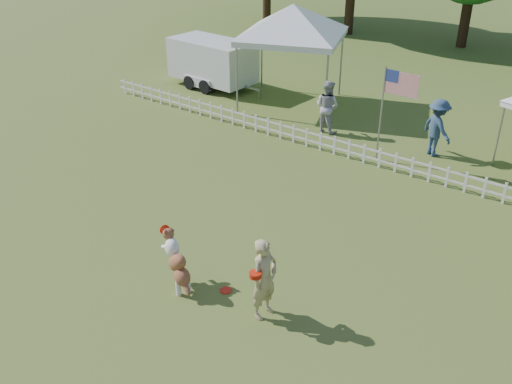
# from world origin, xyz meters

# --- Properties ---
(ground) EXTENTS (120.00, 120.00, 0.00)m
(ground) POSITION_xyz_m (0.00, 0.00, 0.00)
(ground) COLOR #37541A
(ground) RESTS_ON ground
(picket_fence) EXTENTS (22.00, 0.08, 0.60)m
(picket_fence) POSITION_xyz_m (0.00, 7.00, 0.30)
(picket_fence) COLOR silver
(picket_fence) RESTS_ON ground
(handler) EXTENTS (0.43, 0.62, 1.65)m
(handler) POSITION_xyz_m (1.50, -0.18, 0.82)
(handler) COLOR tan
(handler) RESTS_ON ground
(dog) EXTENTS (1.17, 0.80, 1.16)m
(dog) POSITION_xyz_m (-0.38, -0.56, 0.58)
(dog) COLOR brown
(dog) RESTS_ON ground
(frisbee_on_turf) EXTENTS (0.31, 0.31, 0.02)m
(frisbee_on_turf) POSITION_xyz_m (0.46, -0.08, 0.01)
(frisbee_on_turf) COLOR red
(frisbee_on_turf) RESTS_ON ground
(canopy_tent_left) EXTENTS (4.44, 4.44, 3.54)m
(canopy_tent_left) POSITION_xyz_m (-4.93, 10.00, 1.77)
(canopy_tent_left) COLOR silver
(canopy_tent_left) RESTS_ON ground
(cargo_trailer) EXTENTS (4.43, 2.11, 1.91)m
(cargo_trailer) POSITION_xyz_m (-8.64, 9.83, 0.96)
(cargo_trailer) COLOR silver
(cargo_trailer) RESTS_ON ground
(flag_pole) EXTENTS (1.09, 0.14, 2.82)m
(flag_pole) POSITION_xyz_m (-0.05, 7.44, 1.41)
(flag_pole) COLOR gray
(flag_pole) RESTS_ON ground
(spectator_a) EXTENTS (0.88, 0.70, 1.73)m
(spectator_a) POSITION_xyz_m (-2.43, 8.46, 0.87)
(spectator_a) COLOR #A4A3A9
(spectator_a) RESTS_ON ground
(spectator_b) EXTENTS (1.30, 1.14, 1.75)m
(spectator_b) POSITION_xyz_m (1.15, 8.83, 0.87)
(spectator_b) COLOR navy
(spectator_b) RESTS_ON ground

